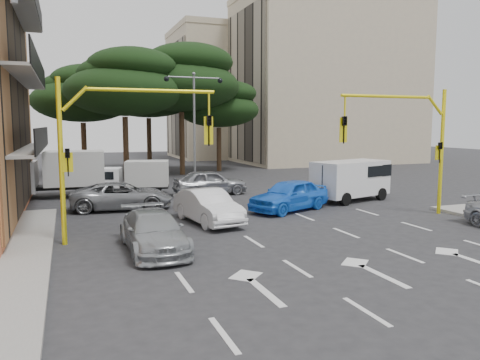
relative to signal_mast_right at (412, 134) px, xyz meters
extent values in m
plane|color=#28282B|center=(-6.80, -1.99, -3.88)|extent=(120.00, 120.00, 0.00)
cube|color=gray|center=(-6.80, 14.01, -3.81)|extent=(1.40, 6.00, 0.15)
cube|color=black|center=(-17.24, 6.01, 2.12)|extent=(0.12, 14.72, 11.20)
cube|color=#C7B695|center=(13.20, 30.01, 5.12)|extent=(20.00, 12.00, 18.00)
cube|color=black|center=(3.14, 30.01, 4.62)|extent=(0.12, 11.04, 16.20)
cube|color=#C7B695|center=(6.20, 42.01, 4.12)|extent=(16.00, 12.00, 16.00)
cube|color=black|center=(-1.86, 42.01, 3.62)|extent=(0.12, 11.04, 14.20)
cube|color=#C7B695|center=(6.20, 42.01, 12.47)|extent=(16.15, 12.15, 0.70)
cylinder|color=#382616|center=(-10.80, 20.01, -1.41)|extent=(0.44, 0.44, 4.95)
ellipsoid|color=black|center=(-10.80, 20.01, 3.05)|extent=(9.15, 9.15, 3.87)
ellipsoid|color=black|center=(-10.20, 19.61, 4.92)|extent=(6.86, 6.86, 2.86)
ellipsoid|color=black|center=(-11.30, 20.31, 4.37)|extent=(6.07, 6.07, 2.64)
cylinder|color=#382616|center=(-5.80, 22.01, -1.18)|extent=(0.44, 0.44, 5.40)
ellipsoid|color=black|center=(-5.80, 22.01, 3.68)|extent=(9.98, 9.98, 4.22)
ellipsoid|color=black|center=(-5.20, 21.61, 5.72)|extent=(7.49, 7.49, 3.12)
ellipsoid|color=black|center=(-6.30, 22.31, 5.12)|extent=(6.62, 6.62, 2.88)
cylinder|color=#382616|center=(-13.80, 24.01, -1.63)|extent=(0.44, 0.44, 4.50)
ellipsoid|color=black|center=(-13.80, 24.01, 2.42)|extent=(8.32, 8.32, 3.52)
ellipsoid|color=black|center=(-13.20, 23.61, 4.12)|extent=(6.24, 6.24, 2.60)
ellipsoid|color=black|center=(-14.30, 24.31, 3.62)|extent=(5.52, 5.52, 2.40)
cylinder|color=#382616|center=(-1.80, 24.01, -1.86)|extent=(0.44, 0.44, 4.05)
ellipsoid|color=black|center=(-1.80, 24.01, 1.79)|extent=(7.49, 7.49, 3.17)
ellipsoid|color=black|center=(-1.20, 23.61, 3.32)|extent=(5.62, 5.62, 2.34)
ellipsoid|color=black|center=(-2.30, 24.31, 2.87)|extent=(4.97, 4.97, 2.16)
cylinder|color=#382616|center=(-7.80, 27.01, -1.41)|extent=(0.44, 0.44, 4.95)
ellipsoid|color=black|center=(-7.80, 27.01, 3.05)|extent=(9.15, 9.15, 3.87)
ellipsoid|color=black|center=(-7.20, 26.61, 4.92)|extent=(6.86, 6.86, 2.86)
ellipsoid|color=black|center=(-8.30, 27.31, 4.37)|extent=(6.07, 6.07, 2.64)
cylinder|color=yellow|center=(1.80, 0.01, -0.88)|extent=(0.18, 0.18, 6.00)
cylinder|color=yellow|center=(1.25, 0.01, 1.37)|extent=(0.95, 0.14, 0.95)
cylinder|color=yellow|center=(-1.50, 0.01, 1.72)|extent=(4.80, 0.14, 0.14)
cylinder|color=yellow|center=(-3.70, 0.01, 1.27)|extent=(0.08, 0.08, 0.90)
imported|color=black|center=(-3.70, 0.01, 0.22)|extent=(0.20, 0.24, 1.20)
cube|color=yellow|center=(-3.70, 0.09, 0.22)|extent=(0.36, 0.06, 1.10)
imported|color=black|center=(1.58, -0.14, -0.88)|extent=(0.16, 0.20, 1.00)
cube|color=yellow|center=(1.58, -0.04, -0.88)|extent=(0.35, 0.08, 0.70)
cylinder|color=yellow|center=(-15.40, 0.01, -0.88)|extent=(0.18, 0.18, 6.00)
cylinder|color=yellow|center=(-14.85, 0.01, 1.37)|extent=(0.95, 0.14, 0.95)
cylinder|color=yellow|center=(-12.10, 0.01, 1.72)|extent=(4.80, 0.14, 0.14)
cylinder|color=yellow|center=(-9.90, 0.01, 1.27)|extent=(0.08, 0.08, 0.90)
imported|color=black|center=(-9.90, 0.01, 0.22)|extent=(0.20, 0.24, 1.20)
cube|color=yellow|center=(-9.90, 0.09, 0.22)|extent=(0.36, 0.06, 1.10)
imported|color=black|center=(-15.18, -0.14, -0.88)|extent=(0.16, 0.20, 1.00)
cube|color=yellow|center=(-15.18, -0.04, -0.88)|extent=(0.35, 0.08, 0.70)
cylinder|color=slate|center=(-6.80, 14.01, 0.02)|extent=(0.16, 0.16, 7.50)
cylinder|color=slate|center=(-7.70, 14.01, 3.67)|extent=(1.80, 0.10, 0.10)
sphere|color=black|center=(-8.70, 14.01, 3.52)|extent=(0.36, 0.36, 0.36)
cylinder|color=slate|center=(-5.90, 14.01, 3.67)|extent=(1.80, 0.10, 0.10)
sphere|color=black|center=(-4.90, 14.01, 3.52)|extent=(0.36, 0.36, 0.36)
sphere|color=slate|center=(-6.80, 14.01, 3.92)|extent=(0.24, 0.24, 0.24)
imported|color=white|center=(-9.45, 1.84, -3.14)|extent=(2.24, 4.69, 1.48)
imported|color=blue|center=(-4.75, 3.25, -3.09)|extent=(5.04, 3.60, 1.59)
imported|color=#9DA1A5|center=(-12.52, -1.97, -3.21)|extent=(1.97, 4.70, 1.36)
imported|color=gray|center=(-12.63, 6.50, -3.18)|extent=(5.35, 2.98, 1.41)
imported|color=#95979D|center=(-6.91, 9.89, -3.11)|extent=(4.59, 1.88, 1.56)
camera|label=1|loc=(-15.20, -17.77, 0.45)|focal=35.00mm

